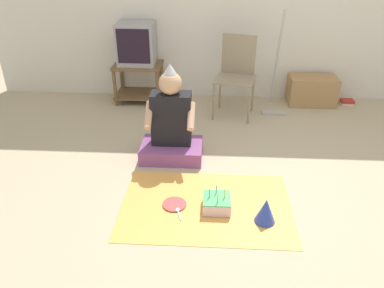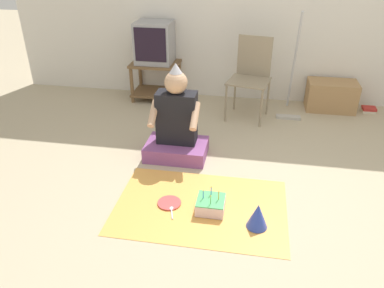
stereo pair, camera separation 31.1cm
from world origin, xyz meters
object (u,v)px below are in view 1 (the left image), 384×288
tv (136,44)px  cardboard_box_stack (312,90)px  birthday_cake (217,203)px  paper_plate (174,204)px  person_seated (171,127)px  book_pile (347,102)px  dust_mop (275,84)px  party_hat_blue (266,211)px  folding_chair (236,71)px

tv → cardboard_box_stack: (2.18, 0.01, -0.55)m
birthday_cake → paper_plate: bearing=176.3°
person_seated → birthday_cake: bearing=-61.4°
tv → book_pile: bearing=0.2°
paper_plate → dust_mop: bearing=62.0°
dust_mop → book_pile: 1.06m
book_pile → paper_plate: 2.95m
birthday_cake → party_hat_blue: size_ratio=1.09×
book_pile → birthday_cake: size_ratio=0.74×
cardboard_box_stack → book_pile: cardboard_box_stack is taller
birthday_cake → paper_plate: 0.34m
person_seated → book_pile: bearing=34.1°
cardboard_box_stack → tv: bearing=-179.8°
cardboard_box_stack → person_seated: person_seated is taller
dust_mop → book_pile: bearing=15.6°
folding_chair → cardboard_box_stack: 1.09m
folding_chair → dust_mop: size_ratio=0.75×
dust_mop → paper_plate: bearing=-118.0°
person_seated → birthday_cake: size_ratio=4.24×
paper_plate → birthday_cake: bearing=-3.7°
folding_chair → party_hat_blue: size_ratio=4.64×
folding_chair → paper_plate: size_ratio=4.85×
tv → cardboard_box_stack: 2.25m
folding_chair → book_pile: folding_chair is taller
folding_chair → paper_plate: bearing=-106.5°
folding_chair → tv: bearing=164.7°
party_hat_blue → person_seated: bearing=130.5°
tv → paper_plate: bearing=-73.0°
tv → party_hat_blue: (1.35, -2.32, -0.63)m
cardboard_box_stack → party_hat_blue: size_ratio=2.93×
tv → party_hat_blue: 2.76m
cardboard_box_stack → dust_mop: bearing=-151.9°
tv → person_seated: size_ratio=0.55×
paper_plate → cardboard_box_stack: bearing=55.0°
book_pile → tv: bearing=-179.8°
birthday_cake → party_hat_blue: (0.36, -0.13, 0.05)m
birthday_cake → paper_plate: size_ratio=1.14×
book_pile → person_seated: (-2.08, -1.41, 0.28)m
person_seated → paper_plate: size_ratio=4.85×
birthday_cake → book_pile: bearing=53.1°
party_hat_blue → paper_plate: 0.71m
party_hat_blue → paper_plate: size_ratio=1.05×
folding_chair → cardboard_box_stack: (0.98, 0.34, -0.35)m
cardboard_box_stack → paper_plate: size_ratio=3.07×
book_pile → cardboard_box_stack: bearing=-179.9°
tv → book_pile: (2.65, 0.01, -0.70)m
tv → cardboard_box_stack: bearing=0.2°
folding_chair → book_pile: 1.56m
person_seated → paper_plate: person_seated is taller
cardboard_box_stack → dust_mop: (-0.51, -0.27, 0.17)m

